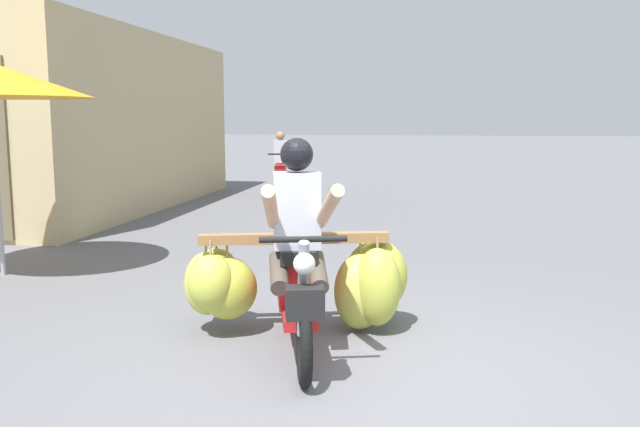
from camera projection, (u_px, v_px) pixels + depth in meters
ground_plane at (362, 380)px, 4.45m from camera, size 120.00×120.00×0.00m
motorbike_main_loaded at (304, 277)px, 5.29m from camera, size 1.83×1.90×1.58m
motorbike_distant_ahead_left at (281, 168)px, 15.32m from camera, size 0.56×1.61×1.40m
shopfront_building at (84, 123)px, 12.78m from camera, size 3.16×7.65×3.24m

